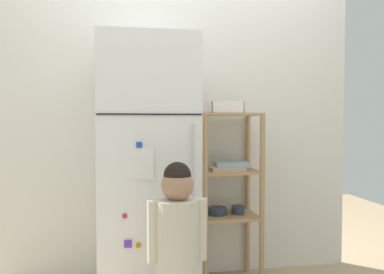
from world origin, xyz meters
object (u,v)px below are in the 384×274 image
at_px(refrigerator, 147,170).
at_px(child_standing, 177,235).
at_px(pantry_shelf_unit, 228,182).
at_px(fruit_bin, 226,108).

bearing_deg(refrigerator, child_standing, -78.07).
distance_m(refrigerator, pantry_shelf_unit, 0.60).
bearing_deg(child_standing, pantry_shelf_unit, 57.27).
xyz_separation_m(pantry_shelf_unit, fruit_bin, (-0.01, 0.02, 0.51)).
relative_size(child_standing, fruit_bin, 4.09).
distance_m(refrigerator, child_standing, 0.62).
height_order(refrigerator, pantry_shelf_unit, refrigerator).
relative_size(pantry_shelf_unit, fruit_bin, 5.22).
height_order(child_standing, fruit_bin, fruit_bin).
distance_m(pantry_shelf_unit, fruit_bin, 0.52).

